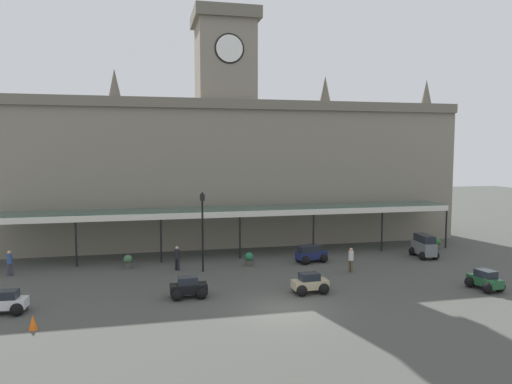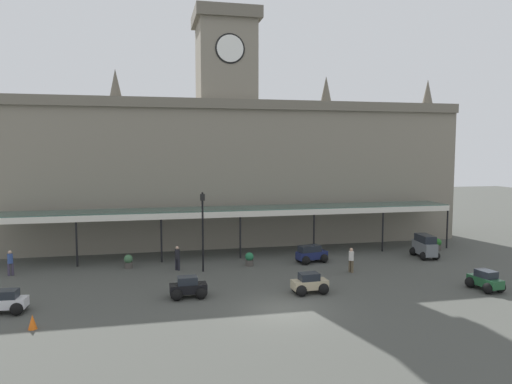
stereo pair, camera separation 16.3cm
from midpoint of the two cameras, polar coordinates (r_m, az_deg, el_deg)
The scene contains 17 objects.
ground_plane at distance 25.29m, azimuth 3.06°, elevation -13.92°, with size 140.00×140.00×0.00m, color #454641.
station_building at distance 42.23m, azimuth -3.80°, elevation 3.10°, with size 41.28×6.64×20.05m.
entrance_canopy at distance 37.04m, azimuth -2.44°, elevation -2.17°, with size 35.34×3.26×3.69m.
car_green_sedan at distance 31.49m, azimuth 25.63°, elevation -9.63°, with size 1.67×2.14×1.19m.
car_black_sedan at distance 27.30m, azimuth -8.29°, elevation -11.41°, with size 2.07×1.55×1.19m.
car_grey_van at distance 38.72m, azimuth 19.40°, elevation -6.25°, with size 1.75×2.48×1.77m.
car_beige_sedan at distance 27.99m, azimuth 6.31°, elevation -10.98°, with size 2.09×1.58×1.19m.
car_white_sedan at distance 27.65m, azimuth -28.01°, elevation -11.76°, with size 2.10×1.61×1.19m.
car_navy_estate at distance 35.27m, azimuth 6.48°, elevation -7.49°, with size 2.39×1.85×1.27m.
pedestrian_beside_cars at distance 32.84m, azimuth 11.19°, elevation -7.89°, with size 0.34×0.37×1.67m.
pedestrian_crossing_forecourt at distance 33.18m, azimuth -9.59°, elevation -7.73°, with size 0.34×0.34×1.67m.
pedestrian_near_entrance at distance 35.26m, azimuth -27.59°, elevation -7.48°, with size 0.37×0.34×1.67m.
victorian_lamppost at distance 32.16m, azimuth -6.58°, elevation -3.71°, with size 0.30×0.30×5.42m.
traffic_cone at distance 24.82m, azimuth -25.38°, elevation -13.96°, with size 0.40×0.40×0.69m, color orange.
planter_forecourt_centre at distance 34.07m, azimuth -0.97°, elevation -8.04°, with size 0.60×0.60×0.96m.
planter_near_kerb at distance 34.51m, azimuth -15.25°, elevation -8.05°, with size 0.60×0.60×0.96m.
planter_by_canopy at distance 42.00m, azimuth 20.76°, elevation -5.86°, with size 0.60×0.60×0.96m.
Camera 1 is at (-6.59, -22.99, 8.25)m, focal length 33.33 mm.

